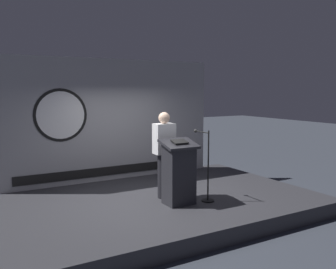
% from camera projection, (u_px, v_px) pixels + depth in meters
% --- Properties ---
extents(ground_plane, '(40.00, 40.00, 0.00)m').
position_uv_depth(ground_plane, '(151.00, 213.00, 7.25)').
color(ground_plane, '#383D47').
extents(stage_platform, '(6.40, 4.00, 0.30)m').
position_uv_depth(stage_platform, '(151.00, 206.00, 7.23)').
color(stage_platform, '#333338').
rests_on(stage_platform, ground).
extents(banner_display, '(5.06, 0.12, 2.81)m').
position_uv_depth(banner_display, '(113.00, 120.00, 8.61)').
color(banner_display, '#9E9EA3').
rests_on(banner_display, stage_platform).
extents(podium, '(0.64, 0.50, 1.21)m').
position_uv_depth(podium, '(179.00, 173.00, 6.81)').
color(podium, '#26262B').
rests_on(podium, stage_platform).
extents(speaker_person, '(0.40, 0.26, 1.68)m').
position_uv_depth(speaker_person, '(164.00, 154.00, 7.17)').
color(speaker_person, black).
rests_on(speaker_person, stage_platform).
extents(microphone_stand, '(0.24, 0.59, 1.36)m').
position_uv_depth(microphone_stand, '(206.00, 176.00, 7.02)').
color(microphone_stand, black).
rests_on(microphone_stand, stage_platform).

